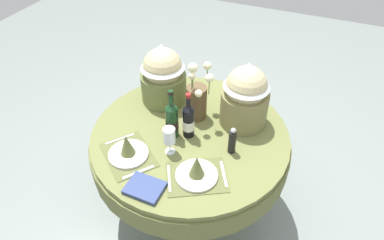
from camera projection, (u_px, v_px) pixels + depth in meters
ground at (190, 203)px, 2.69m from camera, size 8.00×8.00×0.00m
dining_table at (190, 147)px, 2.28m from camera, size 1.30×1.30×0.77m
place_setting_left at (128, 150)px, 2.01m from camera, size 0.43×0.41×0.16m
place_setting_right at (197, 171)px, 1.88m from camera, size 0.42×0.39×0.16m
flower_vase at (197, 98)px, 2.22m from camera, size 0.19×0.28×0.41m
wine_bottle_left at (188, 120)px, 2.10m from camera, size 0.07×0.07×0.32m
wine_bottle_centre at (172, 120)px, 2.09m from camera, size 0.08×0.08×0.35m
wine_glass_left at (169, 136)px, 1.98m from camera, size 0.07×0.07×0.18m
pepper_mill at (232, 141)px, 2.01m from camera, size 0.05×0.05×0.19m
book_on_table at (145, 188)px, 1.84m from camera, size 0.20×0.16×0.02m
gift_tub_back_left at (163, 72)px, 2.31m from camera, size 0.32×0.32×0.44m
gift_tub_back_right at (246, 92)px, 2.12m from camera, size 0.31×0.31×0.45m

